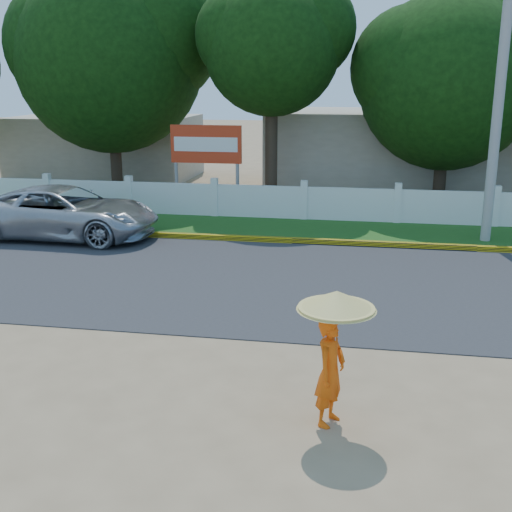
{
  "coord_description": "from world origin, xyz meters",
  "views": [
    {
      "loc": [
        1.98,
        -9.45,
        4.56
      ],
      "look_at": [
        0.0,
        2.0,
        1.3
      ],
      "focal_mm": 45.0,
      "sensor_mm": 36.0,
      "label": 1
    }
  ],
  "objects_px": {
    "monk_with_parasol": "(333,338)",
    "utility_pole": "(498,109)",
    "vehicle": "(65,212)",
    "billboard": "(206,149)"
  },
  "relations": [
    {
      "from": "utility_pole",
      "to": "billboard",
      "type": "height_order",
      "value": "utility_pole"
    },
    {
      "from": "monk_with_parasol",
      "to": "utility_pole",
      "type": "bearing_deg",
      "value": 70.77
    },
    {
      "from": "vehicle",
      "to": "billboard",
      "type": "distance_m",
      "value": 5.78
    },
    {
      "from": "vehicle",
      "to": "billboard",
      "type": "xyz_separation_m",
      "value": [
        3.06,
        4.7,
        1.39
      ]
    },
    {
      "from": "vehicle",
      "to": "monk_with_parasol",
      "type": "height_order",
      "value": "monk_with_parasol"
    },
    {
      "from": "vehicle",
      "to": "monk_with_parasol",
      "type": "bearing_deg",
      "value": -136.88
    },
    {
      "from": "vehicle",
      "to": "billboard",
      "type": "relative_size",
      "value": 1.83
    },
    {
      "from": "monk_with_parasol",
      "to": "billboard",
      "type": "distance_m",
      "value": 14.83
    },
    {
      "from": "vehicle",
      "to": "monk_with_parasol",
      "type": "xyz_separation_m",
      "value": [
        8.25,
        -9.17,
        0.49
      ]
    },
    {
      "from": "utility_pole",
      "to": "billboard",
      "type": "relative_size",
      "value": 2.51
    }
  ]
}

